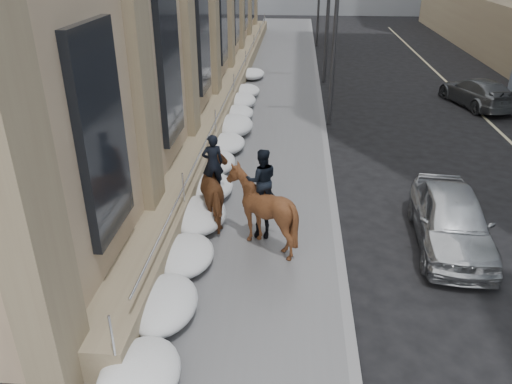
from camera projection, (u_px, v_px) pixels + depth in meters
ground at (229, 324)px, 11.05m from camera, size 140.00×140.00×0.00m
sidewalk at (261, 153)px, 19.95m from camera, size 5.00×80.00×0.12m
curb at (327, 155)px, 19.76m from camera, size 0.24×80.00×0.12m
streetlight_mid at (332, 22)px, 21.31m from camera, size 1.71×0.24×8.00m
traffic_signal at (312, 13)px, 28.76m from camera, size 4.10×0.22×6.00m
snow_bank at (219, 161)px, 18.18m from camera, size 1.70×18.10×0.76m
mounted_horse_left at (218, 188)px, 14.59m from camera, size 1.71×2.45×2.61m
mounted_horse_right at (261, 206)px, 13.29m from camera, size 2.07×2.25×2.74m
pedestrian at (262, 207)px, 13.82m from camera, size 1.10×0.55×1.81m
car_silver at (451, 219)px, 13.63m from camera, size 2.26×4.83×1.60m
car_grey at (477, 92)px, 25.65m from camera, size 3.25×5.33×1.44m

